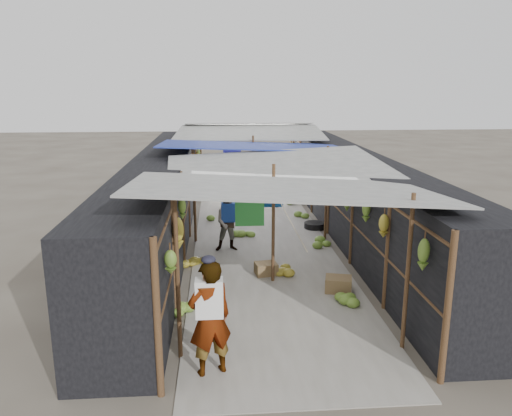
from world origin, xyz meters
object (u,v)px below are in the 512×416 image
object	(u,v)px
vendor_elderly	(210,318)
shopper_blue	(229,222)
vendor_seated	(276,196)
crate_near	(266,269)
black_basin	(314,226)

from	to	relation	value
vendor_elderly	shopper_blue	xyz separation A→B (m)	(0.42, 5.68, -0.13)
shopper_blue	vendor_seated	bearing A→B (deg)	68.23
crate_near	black_basin	world-z (taller)	crate_near
vendor_seated	vendor_elderly	bearing A→B (deg)	-29.27
vendor_elderly	shopper_blue	distance (m)	5.69
vendor_elderly	crate_near	bearing A→B (deg)	-128.01
crate_near	vendor_seated	bearing A→B (deg)	71.86
shopper_blue	black_basin	bearing A→B (deg)	34.75
black_basin	vendor_elderly	xyz separation A→B (m)	(-3.01, -7.52, 0.80)
crate_near	vendor_elderly	size ratio (longest dim) A/B	0.27
shopper_blue	vendor_seated	xyz separation A→B (m)	(1.76, 4.56, -0.34)
black_basin	vendor_seated	xyz separation A→B (m)	(-0.84, 2.71, 0.33)
vendor_seated	crate_near	bearing A→B (deg)	-25.98
vendor_elderly	black_basin	bearing A→B (deg)	-132.63
crate_near	vendor_seated	distance (m)	6.43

